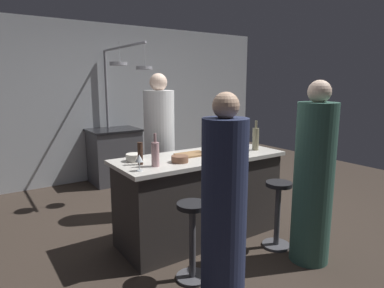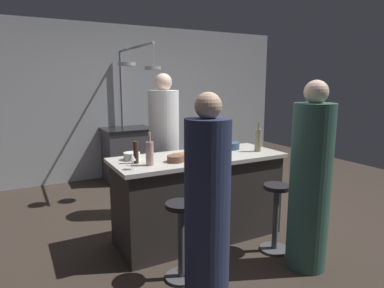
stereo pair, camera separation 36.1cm
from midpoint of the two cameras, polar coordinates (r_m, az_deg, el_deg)
name	(u,v)px [view 2 (the right image)]	position (r m, az deg, el deg)	size (l,w,h in m)	color
ground_plane	(198,236)	(3.80, 3.92, -15.38)	(9.00, 9.00, 0.00)	#382D26
back_wall	(119,102)	(6.03, -10.51, 6.97)	(6.40, 0.16, 2.60)	#B2B7BC
kitchen_island	(199,197)	(3.63, 4.01, -8.94)	(1.80, 0.72, 0.90)	#332D2B
stove_range	(128,154)	(5.77, -9.01, -1.70)	(0.80, 0.64, 0.89)	#47474C
chef	(164,150)	(4.19, -2.27, -1.12)	(0.37, 0.37, 1.76)	white
bar_stool_right	(276,215)	(3.51, 16.93, -11.42)	(0.28, 0.28, 0.68)	#4C4C51
guest_right	(310,184)	(3.20, 22.46, -6.33)	(0.35, 0.35, 1.68)	#33594C
bar_stool_left	(181,237)	(2.92, 1.82, -15.59)	(0.28, 0.28, 0.68)	#4C4C51
guest_left	(207,210)	(2.51, 6.79, -11.10)	(0.34, 0.34, 1.59)	#262D4C
overhead_pot_rack	(131,85)	(5.21, -8.32, 9.83)	(0.57, 1.53, 2.17)	gray
potted_plant	(250,165)	(5.69, 11.66, -3.52)	(0.36, 0.36, 0.52)	brown
cutting_board	(191,154)	(3.53, 2.74, -1.79)	(0.32, 0.22, 0.02)	#997047
pepper_mill	(136,152)	(3.18, -6.31, -1.44)	(0.05, 0.05, 0.21)	#382319
wine_bottle_red	(213,144)	(3.59, 6.39, 0.04)	(0.07, 0.07, 0.29)	#143319
wine_bottle_white	(258,140)	(3.80, 13.80, 0.70)	(0.07, 0.07, 0.33)	gray
wine_bottle_rose	(150,153)	(3.09, -3.87, -1.53)	(0.07, 0.07, 0.31)	#B78C8E
wine_glass_near_right_guest	(217,147)	(3.42, 7.22, -0.61)	(0.07, 0.07, 0.15)	silver
wine_glass_near_left_guest	(132,158)	(2.96, -6.70, -2.35)	(0.07, 0.07, 0.15)	silver
mixing_bowl_blue	(230,146)	(3.89, 9.11, -0.31)	(0.22, 0.22, 0.08)	#334C6B
mixing_bowl_ceramic	(132,156)	(3.34, -7.13, -2.08)	(0.16, 0.16, 0.07)	silver
mixing_bowl_wooden	(176,159)	(3.23, 0.39, -2.54)	(0.16, 0.16, 0.06)	brown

